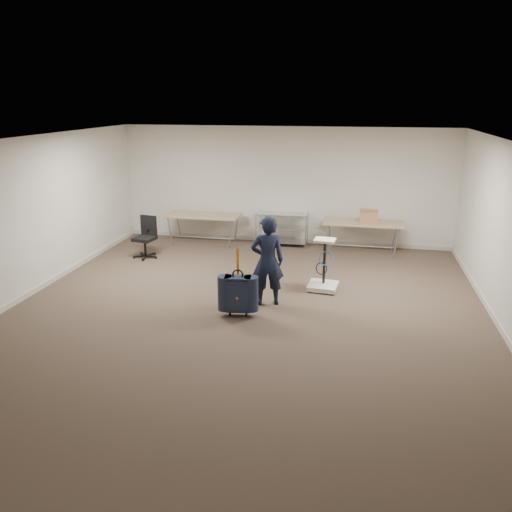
# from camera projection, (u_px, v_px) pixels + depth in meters

# --- Properties ---
(ground) EXTENTS (9.00, 9.00, 0.00)m
(ground) POSITION_uv_depth(u_px,v_px,m) (244.00, 315.00, 8.25)
(ground) COLOR #453A2A
(ground) RESTS_ON ground
(room_shell) EXTENTS (8.00, 9.00, 9.00)m
(room_shell) POSITION_uv_depth(u_px,v_px,m) (260.00, 283.00, 9.52)
(room_shell) COLOR beige
(room_shell) RESTS_ON ground
(folding_table_left) EXTENTS (1.80, 0.75, 0.73)m
(folding_table_left) POSITION_uv_depth(u_px,v_px,m) (203.00, 217.00, 12.09)
(folding_table_left) COLOR #96845C
(folding_table_left) RESTS_ON ground
(folding_table_right) EXTENTS (1.80, 0.75, 0.73)m
(folding_table_right) POSITION_uv_depth(u_px,v_px,m) (363.00, 224.00, 11.38)
(folding_table_right) COLOR #96845C
(folding_table_right) RESTS_ON ground
(wire_shelf) EXTENTS (1.22, 0.47, 0.80)m
(wire_shelf) POSITION_uv_depth(u_px,v_px,m) (282.00, 227.00, 12.04)
(wire_shelf) COLOR silver
(wire_shelf) RESTS_ON ground
(person) EXTENTS (0.65, 0.52, 1.56)m
(person) POSITION_uv_depth(u_px,v_px,m) (267.00, 261.00, 8.47)
(person) COLOR black
(person) RESTS_ON ground
(suitcase) EXTENTS (0.45, 0.29, 1.16)m
(suitcase) POSITION_uv_depth(u_px,v_px,m) (238.00, 294.00, 8.09)
(suitcase) COLOR black
(suitcase) RESTS_ON ground
(office_chair) EXTENTS (0.56, 0.56, 0.92)m
(office_chair) POSITION_uv_depth(u_px,v_px,m) (146.00, 245.00, 11.18)
(office_chair) COLOR black
(office_chair) RESTS_ON ground
(equipment_cart) EXTENTS (0.58, 0.58, 0.98)m
(equipment_cart) POSITION_uv_depth(u_px,v_px,m) (323.00, 276.00, 9.28)
(equipment_cart) COLOR beige
(equipment_cart) RESTS_ON ground
(cardboard_box) EXTENTS (0.40, 0.30, 0.30)m
(cardboard_box) POSITION_uv_depth(u_px,v_px,m) (368.00, 216.00, 11.22)
(cardboard_box) COLOR olive
(cardboard_box) RESTS_ON folding_table_right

